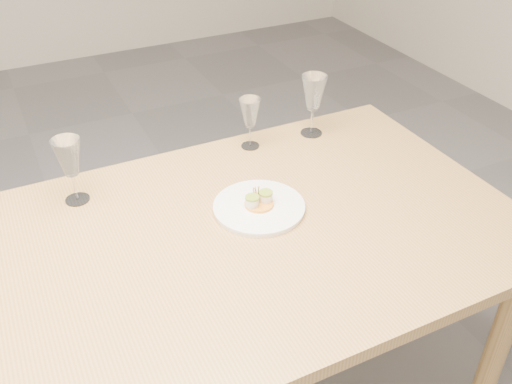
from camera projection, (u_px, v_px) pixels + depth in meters
name	position (u px, v px, depth m)	size (l,w,h in m)	color
dining_table	(101.00, 294.00, 1.48)	(2.40, 1.00, 0.75)	#AF864C
dinner_plate	(259.00, 206.00, 1.67)	(0.27, 0.27, 0.07)	white
wine_glass_1	(69.00, 159.00, 1.63)	(0.08, 0.08, 0.21)	white
wine_glass_2	(250.00, 114.00, 1.90)	(0.07, 0.07, 0.18)	white
wine_glass_3	(314.00, 94.00, 1.96)	(0.09, 0.09, 0.22)	white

